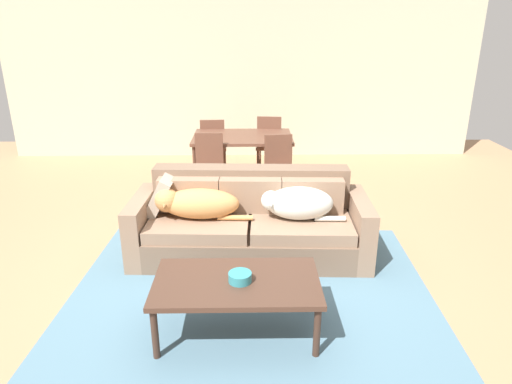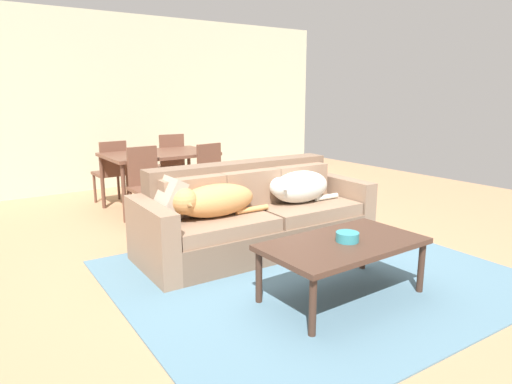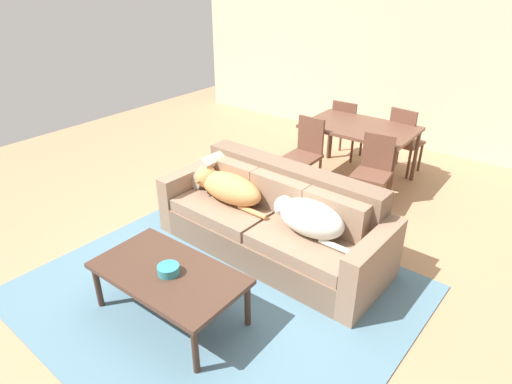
% 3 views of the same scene
% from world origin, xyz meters
% --- Properties ---
extents(ground_plane, '(10.00, 10.00, 0.00)m').
position_xyz_m(ground_plane, '(0.00, 0.00, 0.00)').
color(ground_plane, tan).
extents(back_partition, '(8.00, 0.12, 2.70)m').
position_xyz_m(back_partition, '(0.00, 4.00, 1.35)').
color(back_partition, beige).
rests_on(back_partition, ground).
extents(area_rug, '(3.23, 2.88, 0.01)m').
position_xyz_m(area_rug, '(0.12, -0.59, 0.01)').
color(area_rug, slate).
rests_on(area_rug, ground).
extents(couch, '(2.36, 0.98, 0.84)m').
position_xyz_m(couch, '(0.12, 0.26, 0.32)').
color(couch, brown).
rests_on(couch, ground).
extents(dog_on_left_cushion, '(0.95, 0.36, 0.31)m').
position_xyz_m(dog_on_left_cushion, '(-0.42, 0.17, 0.58)').
color(dog_on_left_cushion, tan).
rests_on(dog_on_left_cushion, couch).
extents(dog_on_right_cushion, '(0.81, 0.36, 0.32)m').
position_xyz_m(dog_on_right_cushion, '(0.57, 0.13, 0.59)').
color(dog_on_right_cushion, silver).
rests_on(dog_on_right_cushion, couch).
extents(throw_pillow_by_left_arm, '(0.30, 0.41, 0.41)m').
position_xyz_m(throw_pillow_by_left_arm, '(-0.78, 0.34, 0.61)').
color(throw_pillow_by_left_arm, '#B2A18C').
rests_on(throw_pillow_by_left_arm, couch).
extents(coffee_table, '(1.22, 0.68, 0.45)m').
position_xyz_m(coffee_table, '(0.01, -1.03, 0.40)').
color(coffee_table, '#492F23').
rests_on(coffee_table, ground).
extents(bowl_on_coffee_table, '(0.17, 0.17, 0.07)m').
position_xyz_m(bowl_on_coffee_table, '(0.03, -1.05, 0.48)').
color(bowl_on_coffee_table, teal).
rests_on(bowl_on_coffee_table, coffee_table).
extents(dining_table, '(1.38, 0.92, 0.74)m').
position_xyz_m(dining_table, '(0.02, 2.30, 0.68)').
color(dining_table, brown).
rests_on(dining_table, ground).
extents(dining_chair_near_left, '(0.40, 0.40, 0.90)m').
position_xyz_m(dining_chair_near_left, '(-0.41, 1.68, 0.50)').
color(dining_chair_near_left, brown).
rests_on(dining_chair_near_left, ground).
extents(dining_chair_near_right, '(0.44, 0.44, 0.87)m').
position_xyz_m(dining_chair_near_right, '(0.50, 1.69, 0.49)').
color(dining_chair_near_right, brown).
rests_on(dining_chair_near_right, ground).
extents(dining_chair_far_left, '(0.41, 0.41, 0.88)m').
position_xyz_m(dining_chair_far_left, '(-0.44, 2.85, 0.48)').
color(dining_chair_far_left, brown).
rests_on(dining_chair_far_left, ground).
extents(dining_chair_far_right, '(0.45, 0.45, 0.92)m').
position_xyz_m(dining_chair_far_right, '(0.43, 2.84, 0.50)').
color(dining_chair_far_right, brown).
rests_on(dining_chair_far_right, ground).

